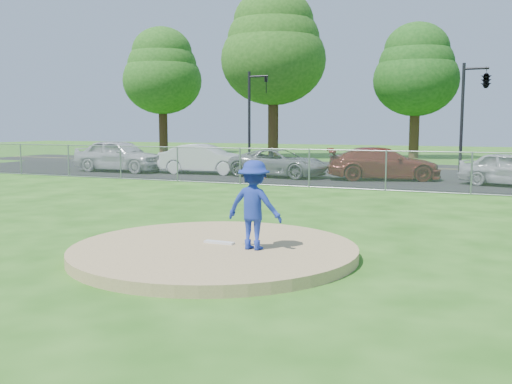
{
  "coord_description": "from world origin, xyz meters",
  "views": [
    {
      "loc": [
        4.88,
        -9.41,
        2.47
      ],
      "look_at": [
        0.0,
        2.0,
        1.0
      ],
      "focal_mm": 40.0,
      "sensor_mm": 36.0,
      "label": 1
    }
  ],
  "objects_px": {
    "traffic_signal_center": "(484,82)",
    "parked_car_white": "(205,159)",
    "parked_car_pearl": "(512,169)",
    "parked_car_silver": "(120,155)",
    "pitcher": "(254,205)",
    "parked_car_gray": "(279,163)",
    "parked_car_darkred": "(383,164)",
    "tree_center": "(416,69)",
    "tree_far_left": "(162,71)",
    "tree_left": "(273,47)",
    "traffic_cone": "(263,169)",
    "traffic_signal_left": "(253,110)"
  },
  "relations": [
    {
      "from": "tree_center",
      "to": "traffic_signal_left",
      "type": "distance_m",
      "value": 14.63
    },
    {
      "from": "parked_car_silver",
      "to": "pitcher",
      "type": "bearing_deg",
      "value": -135.84
    },
    {
      "from": "tree_far_left",
      "to": "parked_car_darkred",
      "type": "distance_m",
      "value": 28.43
    },
    {
      "from": "traffic_cone",
      "to": "traffic_signal_center",
      "type": "bearing_deg",
      "value": 37.09
    },
    {
      "from": "tree_left",
      "to": "parked_car_silver",
      "type": "distance_m",
      "value": 17.49
    },
    {
      "from": "parked_car_gray",
      "to": "parked_car_pearl",
      "type": "xyz_separation_m",
      "value": [
        10.09,
        -0.28,
        0.03
      ]
    },
    {
      "from": "pitcher",
      "to": "parked_car_gray",
      "type": "xyz_separation_m",
      "value": [
        -5.53,
        15.79,
        -0.35
      ]
    },
    {
      "from": "traffic_signal_left",
      "to": "traffic_cone",
      "type": "height_order",
      "value": "traffic_signal_left"
    },
    {
      "from": "tree_left",
      "to": "parked_car_pearl",
      "type": "relative_size",
      "value": 3.1
    },
    {
      "from": "traffic_signal_center",
      "to": "parked_car_white",
      "type": "xyz_separation_m",
      "value": [
        -12.75,
        -6.08,
        -3.86
      ]
    },
    {
      "from": "traffic_signal_center",
      "to": "parked_car_darkred",
      "type": "bearing_deg",
      "value": -124.0
    },
    {
      "from": "parked_car_pearl",
      "to": "traffic_signal_center",
      "type": "bearing_deg",
      "value": 31.89
    },
    {
      "from": "parked_car_silver",
      "to": "parked_car_white",
      "type": "xyz_separation_m",
      "value": [
        4.74,
        0.58,
        -0.11
      ]
    },
    {
      "from": "parked_car_white",
      "to": "parked_car_darkred",
      "type": "bearing_deg",
      "value": -93.72
    },
    {
      "from": "traffic_signal_center",
      "to": "tree_center",
      "type": "bearing_deg",
      "value": 112.49
    },
    {
      "from": "traffic_signal_center",
      "to": "parked_car_white",
      "type": "height_order",
      "value": "traffic_signal_center"
    },
    {
      "from": "tree_left",
      "to": "parked_car_pearl",
      "type": "xyz_separation_m",
      "value": [
        16.37,
        -15.47,
        -7.54
      ]
    },
    {
      "from": "traffic_signal_center",
      "to": "traffic_cone",
      "type": "xyz_separation_m",
      "value": [
        -9.21,
        -6.96,
        -4.21
      ]
    },
    {
      "from": "traffic_cone",
      "to": "parked_car_pearl",
      "type": "relative_size",
      "value": 0.19
    },
    {
      "from": "tree_left",
      "to": "parked_car_gray",
      "type": "xyz_separation_m",
      "value": [
        6.28,
        -15.19,
        -7.58
      ]
    },
    {
      "from": "tree_far_left",
      "to": "parked_car_gray",
      "type": "bearing_deg",
      "value": -44.85
    },
    {
      "from": "tree_left",
      "to": "parked_car_gray",
      "type": "height_order",
      "value": "tree_left"
    },
    {
      "from": "tree_left",
      "to": "parked_car_darkred",
      "type": "height_order",
      "value": "tree_left"
    },
    {
      "from": "tree_left",
      "to": "parked_car_gray",
      "type": "distance_m",
      "value": 18.1
    },
    {
      "from": "parked_car_darkred",
      "to": "traffic_signal_center",
      "type": "bearing_deg",
      "value": -52.85
    },
    {
      "from": "pitcher",
      "to": "parked_car_gray",
      "type": "height_order",
      "value": "pitcher"
    },
    {
      "from": "traffic_signal_left",
      "to": "parked_car_white",
      "type": "bearing_deg",
      "value": -90.12
    },
    {
      "from": "tree_left",
      "to": "tree_center",
      "type": "bearing_deg",
      "value": 16.7
    },
    {
      "from": "traffic_cone",
      "to": "parked_car_darkred",
      "type": "xyz_separation_m",
      "value": [
        5.34,
        1.23,
        0.34
      ]
    },
    {
      "from": "tree_center",
      "to": "traffic_signal_center",
      "type": "height_order",
      "value": "tree_center"
    },
    {
      "from": "traffic_signal_center",
      "to": "parked_car_silver",
      "type": "relative_size",
      "value": 1.12
    },
    {
      "from": "tree_center",
      "to": "parked_car_pearl",
      "type": "relative_size",
      "value": 2.44
    },
    {
      "from": "parked_car_gray",
      "to": "parked_car_darkred",
      "type": "height_order",
      "value": "parked_car_darkred"
    },
    {
      "from": "tree_far_left",
      "to": "parked_car_darkred",
      "type": "relative_size",
      "value": 2.15
    },
    {
      "from": "tree_left",
      "to": "pitcher",
      "type": "distance_m",
      "value": 33.94
    },
    {
      "from": "tree_far_left",
      "to": "parked_car_white",
      "type": "xyz_separation_m",
      "value": [
        13.22,
        -17.08,
        -6.31
      ]
    },
    {
      "from": "tree_far_left",
      "to": "tree_center",
      "type": "xyz_separation_m",
      "value": [
        21.0,
        1.0,
        -0.59
      ]
    },
    {
      "from": "tree_far_left",
      "to": "traffic_signal_center",
      "type": "relative_size",
      "value": 1.92
    },
    {
      "from": "traffic_signal_left",
      "to": "traffic_cone",
      "type": "distance_m",
      "value": 8.35
    },
    {
      "from": "parked_car_silver",
      "to": "parked_car_darkred",
      "type": "relative_size",
      "value": 1.0
    },
    {
      "from": "tree_center",
      "to": "traffic_cone",
      "type": "bearing_deg",
      "value": -102.6
    },
    {
      "from": "traffic_cone",
      "to": "tree_far_left",
      "type": "bearing_deg",
      "value": 133.02
    },
    {
      "from": "tree_left",
      "to": "traffic_signal_center",
      "type": "height_order",
      "value": "tree_left"
    },
    {
      "from": "tree_left",
      "to": "traffic_signal_left",
      "type": "relative_size",
      "value": 2.24
    },
    {
      "from": "traffic_signal_center",
      "to": "parked_car_darkred",
      "type": "relative_size",
      "value": 1.12
    },
    {
      "from": "parked_car_white",
      "to": "parked_car_pearl",
      "type": "height_order",
      "value": "parked_car_white"
    },
    {
      "from": "parked_car_white",
      "to": "tree_far_left",
      "type": "bearing_deg",
      "value": 31.83
    },
    {
      "from": "parked_car_darkred",
      "to": "tree_far_left",
      "type": "bearing_deg",
      "value": 34.02
    },
    {
      "from": "tree_far_left",
      "to": "parked_car_pearl",
      "type": "bearing_deg",
      "value": -32.55
    },
    {
      "from": "tree_center",
      "to": "pitcher",
      "type": "height_order",
      "value": "tree_center"
    }
  ]
}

